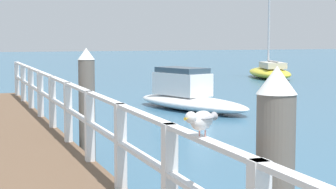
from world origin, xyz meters
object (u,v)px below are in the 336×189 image
dock_piling_far (87,105)px  boat_1 (270,71)px  seagull_foreground (201,119)px  boat_3 (188,96)px

dock_piling_far → boat_1: size_ratio=0.30×
seagull_foreground → boat_3: seagull_foreground is taller
dock_piling_far → boat_3: dock_piling_far is taller
boat_3 → boat_1: bearing=31.6°
dock_piling_far → seagull_foreground: bearing=-93.8°
dock_piling_far → seagull_foreground: 5.90m
dock_piling_far → boat_3: (4.34, 6.04, -0.59)m
boat_1 → boat_3: bearing=-115.7°
boat_1 → dock_piling_far: bearing=-114.1°
seagull_foreground → boat_1: (13.31, 22.14, -1.19)m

